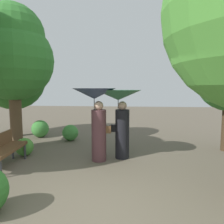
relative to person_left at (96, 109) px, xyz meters
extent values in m
plane|color=brown|center=(0.38, -2.35, -1.42)|extent=(40.00, 40.00, 0.00)
cylinder|color=#563338|center=(0.07, 0.00, -0.72)|extent=(0.40, 0.40, 1.40)
sphere|color=tan|center=(0.07, 0.00, 0.09)|extent=(0.25, 0.25, 0.25)
cylinder|color=#333338|center=(-0.05, 0.00, -0.11)|extent=(0.02, 0.02, 0.78)
cone|color=#38476B|center=(-0.05, 0.00, 0.42)|extent=(1.16, 1.16, 0.28)
cube|color=brown|center=(0.33, 0.02, -0.55)|extent=(0.14, 0.10, 0.20)
cylinder|color=black|center=(0.70, 0.29, -0.73)|extent=(0.40, 0.40, 1.38)
sphere|color=tan|center=(0.70, 0.29, 0.08)|extent=(0.25, 0.25, 0.25)
cylinder|color=#333338|center=(0.58, 0.29, -0.14)|extent=(0.02, 0.02, 0.74)
cone|color=#33724C|center=(0.58, 0.29, 0.37)|extent=(1.29, 1.29, 0.28)
cube|color=black|center=(0.44, 0.28, -0.56)|extent=(0.14, 0.10, 0.20)
cylinder|color=#38383D|center=(-1.90, -1.39, -1.20)|extent=(0.06, 0.06, 0.44)
cylinder|color=#38383D|center=(-2.02, -0.06, -1.20)|extent=(0.06, 0.06, 0.44)
cylinder|color=#38383D|center=(-2.36, -0.09, -1.20)|extent=(0.06, 0.06, 0.44)
cube|color=brown|center=(-2.13, -0.74, -0.96)|extent=(0.57, 1.53, 0.08)
cylinder|color=brown|center=(-2.89, 1.08, 0.50)|extent=(0.38, 0.38, 3.83)
sphere|color=#387F33|center=(-2.89, 1.08, 1.45)|extent=(2.59, 2.59, 2.59)
sphere|color=#387F33|center=(-2.89, 1.08, 2.22)|extent=(2.07, 2.07, 2.07)
cylinder|color=brown|center=(-3.83, 2.71, 0.18)|extent=(0.32, 0.32, 3.19)
sphere|color=#2D6B28|center=(-3.83, 2.71, 0.97)|extent=(2.55, 2.55, 2.55)
sphere|color=#2D6B28|center=(-3.83, 2.71, 1.61)|extent=(2.04, 2.04, 2.04)
sphere|color=#428C3D|center=(-2.74, 2.61, -1.07)|extent=(0.69, 0.69, 0.69)
sphere|color=#428C3D|center=(-1.36, 2.17, -1.12)|extent=(0.60, 0.60, 0.60)
sphere|color=#4C9338|center=(-2.18, 0.23, -1.16)|extent=(0.52, 0.52, 0.52)
camera|label=1|loc=(0.98, -5.75, 0.57)|focal=34.86mm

